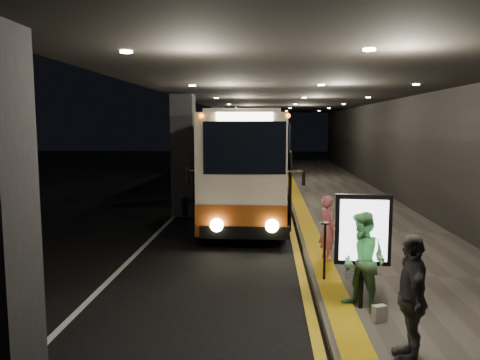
{
  "coord_description": "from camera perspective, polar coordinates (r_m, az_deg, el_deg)",
  "views": [
    {
      "loc": [
        1.58,
        -12.88,
        3.33
      ],
      "look_at": [
        0.76,
        0.74,
        1.7
      ],
      "focal_mm": 35.0,
      "sensor_mm": 36.0,
      "label": 1
    }
  ],
  "objects": [
    {
      "name": "ground",
      "position": [
        13.4,
        -3.48,
        -7.59
      ],
      "size": [
        90.0,
        90.0,
        0.0
      ],
      "primitive_type": "plane",
      "color": "black"
    },
    {
      "name": "lane_line_white",
      "position": [
        18.5,
        -7.17,
        -3.6
      ],
      "size": [
        0.12,
        50.0,
        0.01
      ],
      "primitive_type": "cube",
      "color": "silver",
      "rests_on": "ground"
    },
    {
      "name": "kerb_stripe_yellow",
      "position": [
        18.21,
        5.81,
        -3.75
      ],
      "size": [
        0.18,
        50.0,
        0.01
      ],
      "primitive_type": "cube",
      "color": "gold",
      "rests_on": "ground"
    },
    {
      "name": "sidewalk",
      "position": [
        18.45,
        13.29,
        -3.54
      ],
      "size": [
        4.5,
        50.0,
        0.15
      ],
      "primitive_type": "cube",
      "color": "#514C44",
      "rests_on": "ground"
    },
    {
      "name": "tactile_strip",
      "position": [
        18.21,
        7.39,
        -3.29
      ],
      "size": [
        0.5,
        50.0,
        0.01
      ],
      "primitive_type": "cube",
      "color": "gold",
      "rests_on": "sidewalk"
    },
    {
      "name": "terminal_wall",
      "position": [
        18.69,
        20.38,
        5.37
      ],
      "size": [
        0.1,
        50.0,
        6.0
      ],
      "primitive_type": "cube",
      "color": "black",
      "rests_on": "ground"
    },
    {
      "name": "support_columns",
      "position": [
        17.2,
        -6.91,
        2.99
      ],
      "size": [
        0.8,
        24.8,
        4.4
      ],
      "color": "black",
      "rests_on": "ground"
    },
    {
      "name": "canopy",
      "position": [
        17.95,
        6.47,
        10.82
      ],
      "size": [
        9.0,
        50.0,
        0.4
      ],
      "primitive_type": "cube",
      "color": "black",
      "rests_on": "support_columns"
    },
    {
      "name": "coach_main",
      "position": [
        17.72,
        1.47,
        1.68
      ],
      "size": [
        2.61,
        11.74,
        3.64
      ],
      "rotation": [
        0.0,
        0.0,
        -0.02
      ],
      "color": "beige",
      "rests_on": "ground"
    },
    {
      "name": "coach_second",
      "position": [
        31.36,
        2.58,
        3.79
      ],
      "size": [
        2.82,
        11.27,
        3.51
      ],
      "rotation": [
        0.0,
        0.0,
        -0.04
      ],
      "color": "beige",
      "rests_on": "ground"
    },
    {
      "name": "passenger_boarding",
      "position": [
        11.17,
        10.61,
        -5.78
      ],
      "size": [
        0.54,
        0.65,
        1.54
      ],
      "primitive_type": "imported",
      "rotation": [
        0.0,
        0.0,
        1.93
      ],
      "color": "#D8646D",
      "rests_on": "sidewalk"
    },
    {
      "name": "passenger_waiting_green",
      "position": [
        8.34,
        14.85,
        -9.57
      ],
      "size": [
        0.94,
        0.97,
        1.72
      ],
      "primitive_type": "imported",
      "rotation": [
        0.0,
        0.0,
        -0.83
      ],
      "color": "#457D4C",
      "rests_on": "sidewalk"
    },
    {
      "name": "passenger_waiting_grey",
      "position": [
        6.84,
        20.13,
        -13.33
      ],
      "size": [
        0.63,
        1.07,
        1.74
      ],
      "primitive_type": "imported",
      "rotation": [
        0.0,
        0.0,
        -1.68
      ],
      "color": "#555459",
      "rests_on": "sidewalk"
    },
    {
      "name": "bag_polka",
      "position": [
        10.07,
        13.48,
        -10.86
      ],
      "size": [
        0.27,
        0.15,
        0.31
      ],
      "primitive_type": "cube",
      "rotation": [
        0.0,
        0.0,
        -0.15
      ],
      "color": "black",
      "rests_on": "sidewalk"
    },
    {
      "name": "bag_plain",
      "position": [
        8.18,
        16.62,
        -15.33
      ],
      "size": [
        0.25,
        0.2,
        0.27
      ],
      "primitive_type": "cube",
      "rotation": [
        0.0,
        0.0,
        0.38
      ],
      "color": "beige",
      "rests_on": "sidewalk"
    },
    {
      "name": "info_sign",
      "position": [
        8.29,
        14.76,
        -6.14
      ],
      "size": [
        0.95,
        0.19,
        2.0
      ],
      "rotation": [
        0.0,
        0.0,
        -0.08
      ],
      "color": "black",
      "rests_on": "sidewalk"
    },
    {
      "name": "stanchion_post",
      "position": [
        9.81,
        10.28,
        -8.59
      ],
      "size": [
        0.05,
        0.05,
        1.18
      ],
      "primitive_type": "cylinder",
      "color": "black",
      "rests_on": "sidewalk"
    }
  ]
}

